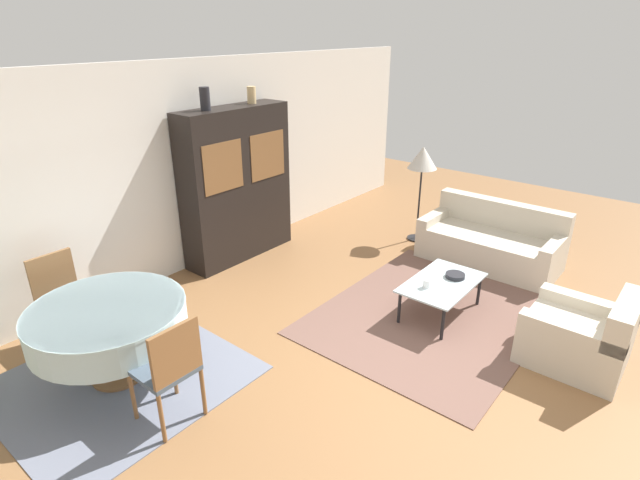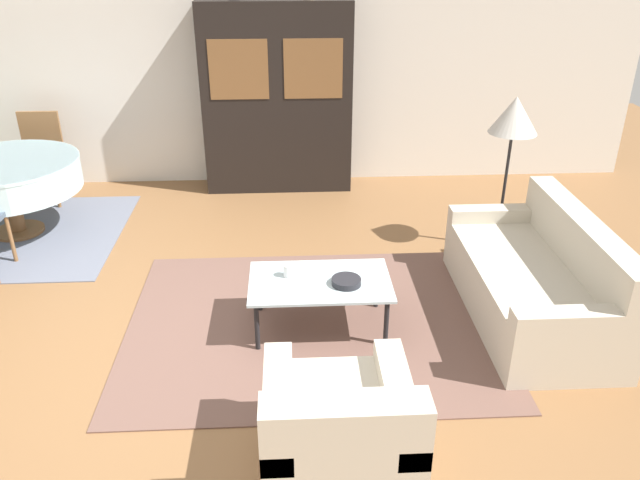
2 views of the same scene
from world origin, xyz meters
name	(u,v)px [view 1 (image 1 of 2)]	position (x,y,z in m)	size (l,w,h in m)	color
ground_plane	(421,375)	(0.00, 0.00, 0.00)	(14.00, 14.00, 0.00)	brown
wall_back	(174,172)	(0.00, 3.63, 1.35)	(10.00, 0.06, 2.70)	silver
area_rug	(432,314)	(1.05, 0.43, 0.01)	(2.82, 2.22, 0.01)	brown
dining_rug	(123,379)	(-1.84, 2.13, 0.01)	(2.06, 1.93, 0.01)	slate
couch	(491,243)	(2.80, 0.47, 0.30)	(0.89, 1.82, 0.82)	beige
armchair	(581,337)	(1.14, -1.09, 0.30)	(0.81, 0.91, 0.79)	beige
coffee_table	(442,285)	(1.11, 0.37, 0.38)	(1.05, 0.64, 0.40)	black
display_cabinet	(237,185)	(0.79, 3.36, 1.05)	(1.65, 0.45, 2.10)	black
dining_table	(108,321)	(-1.83, 2.20, 0.61)	(1.39, 1.39, 0.75)	brown
dining_chair_near	(170,366)	(-1.83, 1.29, 0.56)	(0.44, 0.44, 0.96)	brown
dining_chair_far	(61,294)	(-1.83, 3.11, 0.56)	(0.44, 0.44, 0.96)	brown
floor_lamp	(423,161)	(2.89, 1.66, 1.24)	(0.43, 0.43, 1.45)	black
cup	(427,284)	(0.88, 0.45, 0.46)	(0.08, 0.08, 0.10)	white
bowl	(455,276)	(1.30, 0.31, 0.44)	(0.22, 0.22, 0.05)	#232328
vase_tall	(205,99)	(0.38, 3.36, 2.24)	(0.12, 0.12, 0.28)	#232328
vase_short	(252,95)	(1.15, 3.36, 2.21)	(0.12, 0.12, 0.22)	tan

